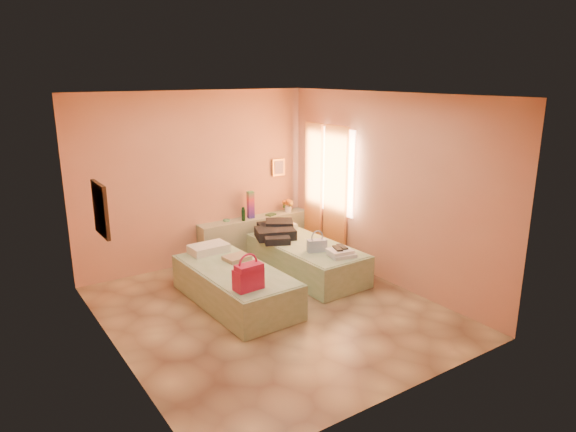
% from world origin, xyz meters
% --- Properties ---
extents(ground, '(4.50, 4.50, 0.00)m').
position_xyz_m(ground, '(0.00, 0.00, 0.00)').
color(ground, tan).
rests_on(ground, ground).
extents(room_walls, '(4.02, 4.51, 2.81)m').
position_xyz_m(room_walls, '(0.21, 0.57, 1.79)').
color(room_walls, tan).
rests_on(room_walls, ground).
extents(headboard_ledge, '(2.05, 0.30, 0.65)m').
position_xyz_m(headboard_ledge, '(0.98, 2.10, 0.33)').
color(headboard_ledge, '#9FA889').
rests_on(headboard_ledge, ground).
extents(bed_left, '(0.96, 2.02, 0.50)m').
position_xyz_m(bed_left, '(-0.28, 0.49, 0.25)').
color(bed_left, '#A2BD98').
rests_on(bed_left, ground).
extents(bed_right, '(0.96, 2.02, 0.50)m').
position_xyz_m(bed_right, '(1.14, 0.79, 0.25)').
color(bed_right, '#A2BD98').
rests_on(bed_right, ground).
extents(water_bottle, '(0.07, 0.07, 0.22)m').
position_xyz_m(water_bottle, '(0.72, 2.02, 0.76)').
color(water_bottle, '#13361D').
rests_on(water_bottle, headboard_ledge).
extents(rainbow_box, '(0.12, 0.12, 0.47)m').
position_xyz_m(rainbow_box, '(0.91, 2.10, 0.88)').
color(rainbow_box, '#B2153D').
rests_on(rainbow_box, headboard_ledge).
extents(small_dish, '(0.14, 0.14, 0.03)m').
position_xyz_m(small_dish, '(0.46, 2.16, 0.66)').
color(small_dish, '#549B70').
rests_on(small_dish, headboard_ledge).
extents(green_book, '(0.19, 0.17, 0.03)m').
position_xyz_m(green_book, '(1.28, 2.05, 0.66)').
color(green_book, '#284B2C').
rests_on(green_book, headboard_ledge).
extents(flower_vase, '(0.28, 0.28, 0.28)m').
position_xyz_m(flower_vase, '(1.66, 2.08, 0.79)').
color(flower_vase, white).
rests_on(flower_vase, headboard_ledge).
extents(magenta_handbag, '(0.36, 0.22, 0.33)m').
position_xyz_m(magenta_handbag, '(-0.46, -0.20, 0.66)').
color(magenta_handbag, '#B2153D').
rests_on(magenta_handbag, bed_left).
extents(khaki_garment, '(0.37, 0.31, 0.06)m').
position_xyz_m(khaki_garment, '(-0.09, 0.78, 0.53)').
color(khaki_garment, tan).
rests_on(khaki_garment, bed_left).
extents(clothes_pile, '(0.87, 0.87, 0.20)m').
position_xyz_m(clothes_pile, '(0.96, 1.33, 0.60)').
color(clothes_pile, black).
rests_on(clothes_pile, bed_right).
extents(blue_handbag, '(0.31, 0.21, 0.18)m').
position_xyz_m(blue_handbag, '(1.06, 0.43, 0.59)').
color(blue_handbag, '#446CA3').
rests_on(blue_handbag, bed_right).
extents(towel_stack, '(0.41, 0.37, 0.10)m').
position_xyz_m(towel_stack, '(1.24, 0.07, 0.55)').
color(towel_stack, white).
rests_on(towel_stack, bed_right).
extents(sandal_pair, '(0.24, 0.27, 0.02)m').
position_xyz_m(sandal_pair, '(1.25, 0.12, 0.61)').
color(sandal_pair, black).
rests_on(sandal_pair, towel_stack).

